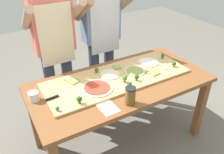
# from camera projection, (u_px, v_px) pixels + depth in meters

# --- Properties ---
(ground_plane) EXTENTS (8.00, 8.00, 0.00)m
(ground_plane) POSITION_uv_depth(u_px,v_px,m) (119.00, 139.00, 2.55)
(ground_plane) COLOR #6B665B
(prep_table) EXTENTS (1.68, 0.81, 0.75)m
(prep_table) POSITION_uv_depth(u_px,v_px,m) (120.00, 90.00, 2.20)
(prep_table) COLOR brown
(prep_table) RESTS_ON ground
(cutting_board) EXTENTS (1.38, 0.51, 0.02)m
(cutting_board) POSITION_uv_depth(u_px,v_px,m) (117.00, 77.00, 2.19)
(cutting_board) COLOR tan
(cutting_board) RESTS_ON prep_table
(chefs_knife) EXTENTS (0.31, 0.05, 0.02)m
(chefs_knife) POSITION_uv_depth(u_px,v_px,m) (58.00, 96.00, 1.91)
(chefs_knife) COLOR #B7BABF
(chefs_knife) RESTS_ON cutting_board
(pizza_whole_white_garlic) EXTENTS (0.21, 0.21, 0.02)m
(pizza_whole_white_garlic) POSITION_uv_depth(u_px,v_px,m) (148.00, 62.00, 2.41)
(pizza_whole_white_garlic) COLOR beige
(pizza_whole_white_garlic) RESTS_ON cutting_board
(pizza_whole_cheese_artichoke) EXTENTS (0.19, 0.19, 0.02)m
(pizza_whole_cheese_artichoke) POSITION_uv_depth(u_px,v_px,m) (110.00, 74.00, 2.20)
(pizza_whole_cheese_artichoke) COLOR beige
(pizza_whole_cheese_artichoke) RESTS_ON cutting_board
(pizza_whole_tomato_red) EXTENTS (0.28, 0.28, 0.02)m
(pizza_whole_tomato_red) POSITION_uv_depth(u_px,v_px,m) (97.00, 88.00, 2.01)
(pizza_whole_tomato_red) COLOR beige
(pizza_whole_tomato_red) RESTS_ON cutting_board
(pizza_whole_pesto_green) EXTENTS (0.20, 0.20, 0.02)m
(pizza_whole_pesto_green) POSITION_uv_depth(u_px,v_px,m) (135.00, 71.00, 2.25)
(pizza_whole_pesto_green) COLOR beige
(pizza_whole_pesto_green) RESTS_ON cutting_board
(pizza_slice_far_right) EXTENTS (0.11, 0.11, 0.01)m
(pizza_slice_far_right) POSITION_uv_depth(u_px,v_px,m) (153.00, 73.00, 2.23)
(pizza_slice_far_right) COLOR #899E4C
(pizza_slice_far_right) RESTS_ON cutting_board
(pizza_slice_far_left) EXTENTS (0.12, 0.12, 0.01)m
(pizza_slice_far_left) POSITION_uv_depth(u_px,v_px,m) (73.00, 81.00, 2.10)
(pizza_slice_far_left) COLOR #899E4C
(pizza_slice_far_left) RESTS_ON cutting_board
(pizza_slice_near_left) EXTENTS (0.10, 0.10, 0.01)m
(pizza_slice_near_left) POSITION_uv_depth(u_px,v_px,m) (117.00, 67.00, 2.32)
(pizza_slice_near_left) COLOR #899E4C
(pizza_slice_near_left) RESTS_ON cutting_board
(broccoli_floret_back_left) EXTENTS (0.04, 0.04, 0.06)m
(broccoli_floret_back_left) POSITION_uv_depth(u_px,v_px,m) (137.00, 77.00, 2.10)
(broccoli_floret_back_left) COLOR #2C5915
(broccoli_floret_back_left) RESTS_ON cutting_board
(broccoli_floret_back_mid) EXTENTS (0.04, 0.04, 0.05)m
(broccoli_floret_back_mid) POSITION_uv_depth(u_px,v_px,m) (97.00, 70.00, 2.23)
(broccoli_floret_back_mid) COLOR #366618
(broccoli_floret_back_mid) RESTS_ON cutting_board
(broccoli_floret_front_mid) EXTENTS (0.05, 0.05, 0.07)m
(broccoli_floret_front_mid) POSITION_uv_depth(u_px,v_px,m) (125.00, 78.00, 2.08)
(broccoli_floret_front_mid) COLOR #487A23
(broccoli_floret_front_mid) RESTS_ON cutting_board
(broccoli_floret_front_right) EXTENTS (0.05, 0.05, 0.07)m
(broccoli_floret_front_right) POSITION_uv_depth(u_px,v_px,m) (79.00, 99.00, 1.81)
(broccoli_floret_front_right) COLOR #2C5915
(broccoli_floret_front_right) RESTS_ON cutting_board
(broccoli_floret_center_right) EXTENTS (0.04, 0.04, 0.06)m
(broccoli_floret_center_right) POSITION_uv_depth(u_px,v_px,m) (174.00, 64.00, 2.32)
(broccoli_floret_center_right) COLOR #2C5915
(broccoli_floret_center_right) RESTS_ON cutting_board
(broccoli_floret_center_left) EXTENTS (0.04, 0.04, 0.05)m
(broccoli_floret_center_left) POSITION_uv_depth(u_px,v_px,m) (130.00, 84.00, 2.02)
(broccoli_floret_center_left) COLOR #366618
(broccoli_floret_center_left) RESTS_ON cutting_board
(broccoli_floret_front_left) EXTENTS (0.03, 0.03, 0.05)m
(broccoli_floret_front_left) POSITION_uv_depth(u_px,v_px,m) (163.00, 56.00, 2.48)
(broccoli_floret_front_left) COLOR #2C5915
(broccoli_floret_front_left) RESTS_ON cutting_board
(broccoli_floret_back_right) EXTENTS (0.03, 0.03, 0.04)m
(broccoli_floret_back_right) POSITION_uv_depth(u_px,v_px,m) (57.00, 108.00, 1.75)
(broccoli_floret_back_right) COLOR #3F7220
(broccoli_floret_back_right) RESTS_ON cutting_board
(cheese_crumble_a) EXTENTS (0.03, 0.03, 0.02)m
(cheese_crumble_a) POSITION_uv_depth(u_px,v_px,m) (166.00, 69.00, 2.29)
(cheese_crumble_a) COLOR white
(cheese_crumble_a) RESTS_ON cutting_board
(cheese_crumble_b) EXTENTS (0.01, 0.01, 0.01)m
(cheese_crumble_b) POSITION_uv_depth(u_px,v_px,m) (163.00, 61.00, 2.43)
(cheese_crumble_b) COLOR silver
(cheese_crumble_b) RESTS_ON cutting_board
(cheese_crumble_c) EXTENTS (0.03, 0.03, 0.02)m
(cheese_crumble_c) POSITION_uv_depth(u_px,v_px,m) (64.00, 79.00, 2.12)
(cheese_crumble_c) COLOR silver
(cheese_crumble_c) RESTS_ON cutting_board
(flour_cup) EXTENTS (0.08, 0.08, 0.08)m
(flour_cup) POSITION_uv_depth(u_px,v_px,m) (34.00, 97.00, 1.89)
(flour_cup) COLOR white
(flour_cup) RESTS_ON prep_table
(sauce_jar) EXTENTS (0.09, 0.09, 0.15)m
(sauce_jar) POSITION_uv_depth(u_px,v_px,m) (130.00, 96.00, 1.83)
(sauce_jar) COLOR brown
(sauce_jar) RESTS_ON prep_table
(recipe_note) EXTENTS (0.14, 0.17, 0.00)m
(recipe_note) POSITION_uv_depth(u_px,v_px,m) (108.00, 108.00, 1.82)
(recipe_note) COLOR white
(recipe_note) RESTS_ON prep_table
(cook_left) EXTENTS (0.54, 0.39, 1.67)m
(cook_left) POSITION_uv_depth(u_px,v_px,m) (54.00, 41.00, 2.34)
(cook_left) COLOR #333847
(cook_left) RESTS_ON ground
(cook_right) EXTENTS (0.54, 0.39, 1.67)m
(cook_right) POSITION_uv_depth(u_px,v_px,m) (101.00, 32.00, 2.56)
(cook_right) COLOR #333847
(cook_right) RESTS_ON ground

